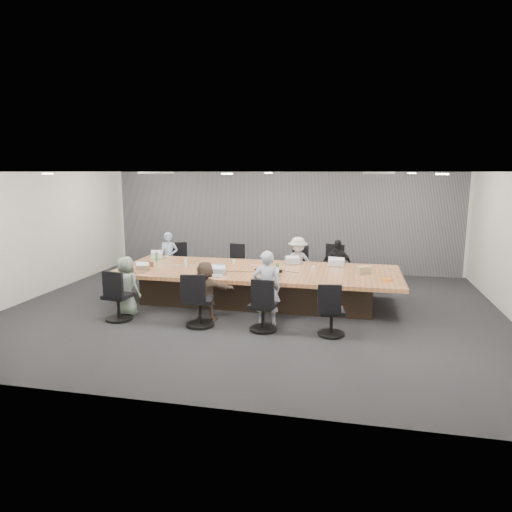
% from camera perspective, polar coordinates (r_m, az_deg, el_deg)
% --- Properties ---
extents(floor, '(10.00, 8.00, 0.00)m').
position_cam_1_polar(floor, '(9.49, -0.51, -6.68)').
color(floor, '#242528').
rests_on(floor, ground).
extents(ceiling, '(10.00, 8.00, 0.00)m').
position_cam_1_polar(ceiling, '(9.06, -0.54, 10.49)').
color(ceiling, white).
rests_on(ceiling, wall_back).
extents(wall_back, '(10.00, 0.00, 2.80)m').
position_cam_1_polar(wall_back, '(13.07, 3.30, 4.33)').
color(wall_back, beige).
rests_on(wall_back, ground).
extents(wall_front, '(10.00, 0.00, 2.80)m').
position_cam_1_polar(wall_front, '(5.42, -9.78, -4.68)').
color(wall_front, beige).
rests_on(wall_front, ground).
extents(wall_left, '(0.00, 8.00, 2.80)m').
position_cam_1_polar(wall_left, '(11.35, -26.02, 2.34)').
color(wall_left, beige).
rests_on(wall_left, ground).
extents(curtain, '(9.80, 0.04, 2.80)m').
position_cam_1_polar(curtain, '(12.99, 3.25, 4.30)').
color(curtain, slate).
rests_on(curtain, ground).
extents(conference_table, '(6.00, 2.20, 0.74)m').
position_cam_1_polar(conference_table, '(9.85, 0.12, -3.61)').
color(conference_table, black).
rests_on(conference_table, ground).
extents(chair_0, '(0.63, 0.63, 0.73)m').
position_cam_1_polar(chair_0, '(12.19, -10.16, -1.20)').
color(chair_0, black).
rests_on(chair_0, ground).
extents(chair_1, '(0.60, 0.60, 0.75)m').
position_cam_1_polar(chair_1, '(11.66, -2.38, -1.52)').
color(chair_1, black).
rests_on(chair_1, ground).
extents(chair_2, '(0.52, 0.52, 0.76)m').
position_cam_1_polar(chair_2, '(11.38, 5.43, -1.84)').
color(chair_2, black).
rests_on(chair_2, ground).
extents(chair_3, '(0.74, 0.74, 0.87)m').
position_cam_1_polar(chair_3, '(11.30, 10.07, -1.75)').
color(chair_3, black).
rests_on(chair_3, ground).
extents(chair_4, '(0.61, 0.61, 0.79)m').
position_cam_1_polar(chair_4, '(9.10, -16.85, -5.29)').
color(chair_4, black).
rests_on(chair_4, ground).
extents(chair_5, '(0.65, 0.65, 0.82)m').
position_cam_1_polar(chair_5, '(8.45, -7.05, -6.03)').
color(chair_5, black).
rests_on(chair_5, ground).
extents(chair_6, '(0.59, 0.59, 0.77)m').
position_cam_1_polar(chair_6, '(8.16, 0.88, -6.74)').
color(chair_6, black).
rests_on(chair_6, ground).
extents(chair_7, '(0.56, 0.56, 0.73)m').
position_cam_1_polar(chair_7, '(8.03, 9.42, -7.33)').
color(chair_7, black).
rests_on(chair_7, ground).
extents(person_0, '(0.51, 0.38, 1.29)m').
position_cam_1_polar(person_0, '(11.82, -10.84, -0.20)').
color(person_0, '#8DA3C4').
rests_on(person_0, ground).
extents(laptop_0, '(0.30, 0.22, 0.02)m').
position_cam_1_polar(laptop_0, '(11.31, -11.93, -0.19)').
color(laptop_0, '#B2B2B7').
rests_on(laptop_0, conference_table).
extents(person_2, '(0.90, 0.62, 1.27)m').
position_cam_1_polar(person_2, '(10.98, 5.24, -0.92)').
color(person_2, '#B5B5B5').
rests_on(person_2, ground).
extents(laptop_2, '(0.38, 0.30, 0.02)m').
position_cam_1_polar(laptop_2, '(10.43, 4.89, -0.89)').
color(laptop_2, '#B2B2B7').
rests_on(laptop_2, conference_table).
extents(person_3, '(0.76, 0.39, 1.24)m').
position_cam_1_polar(person_3, '(10.92, 10.04, -1.18)').
color(person_3, black).
rests_on(person_3, ground).
extents(laptop_3, '(0.37, 0.27, 0.02)m').
position_cam_1_polar(laptop_3, '(10.36, 9.94, -1.09)').
color(laptop_3, '#B2B2B7').
rests_on(laptop_3, conference_table).
extents(person_4, '(0.64, 0.49, 1.17)m').
position_cam_1_polar(person_4, '(9.35, -15.89, -3.61)').
color(person_4, slate).
rests_on(person_4, ground).
extents(laptop_4, '(0.33, 0.25, 0.02)m').
position_cam_1_polar(laptop_4, '(9.79, -14.44, -1.94)').
color(laptop_4, '#8C6647').
rests_on(laptop_4, conference_table).
extents(person_5, '(1.10, 0.42, 1.16)m').
position_cam_1_polar(person_5, '(8.72, -6.33, -4.34)').
color(person_5, brown).
rests_on(person_5, ground).
extents(laptop_5, '(0.37, 0.28, 0.02)m').
position_cam_1_polar(laptop_5, '(9.19, -5.28, -2.46)').
color(laptop_5, '#B2B2B7').
rests_on(laptop_5, conference_table).
extents(person_6, '(0.55, 0.40, 1.40)m').
position_cam_1_polar(person_6, '(8.40, 1.35, -4.00)').
color(person_6, '#AAADC0').
rests_on(person_6, ground).
extents(laptop_6, '(0.33, 0.26, 0.02)m').
position_cam_1_polar(laptop_6, '(8.92, 2.01, -2.82)').
color(laptop_6, '#B2B2B7').
rests_on(laptop_6, conference_table).
extents(bottle_green_left, '(0.08, 0.08, 0.24)m').
position_cam_1_polar(bottle_green_left, '(10.79, -12.31, -0.11)').
color(bottle_green_left, '#3F824D').
rests_on(bottle_green_left, conference_table).
extents(bottle_green_right, '(0.07, 0.07, 0.25)m').
position_cam_1_polar(bottle_green_right, '(9.21, 2.69, -1.66)').
color(bottle_green_right, '#3F824D').
rests_on(bottle_green_right, conference_table).
extents(bottle_clear, '(0.07, 0.07, 0.21)m').
position_cam_1_polar(bottle_clear, '(10.11, -8.83, -0.80)').
color(bottle_clear, silver).
rests_on(bottle_clear, conference_table).
extents(cup_white_far, '(0.09, 0.09, 0.09)m').
position_cam_1_polar(cup_white_far, '(10.38, -2.79, -0.72)').
color(cup_white_far, white).
rests_on(cup_white_far, conference_table).
extents(cup_white_near, '(0.07, 0.07, 0.09)m').
position_cam_1_polar(cup_white_near, '(9.72, 7.16, -1.56)').
color(cup_white_near, white).
rests_on(cup_white_near, conference_table).
extents(mug_brown, '(0.12, 0.12, 0.11)m').
position_cam_1_polar(mug_brown, '(10.30, -12.92, -1.01)').
color(mug_brown, brown).
rests_on(mug_brown, conference_table).
extents(mic_left, '(0.17, 0.14, 0.03)m').
position_cam_1_polar(mic_left, '(9.43, -4.24, -2.06)').
color(mic_left, black).
rests_on(mic_left, conference_table).
extents(mic_right, '(0.16, 0.12, 0.03)m').
position_cam_1_polar(mic_right, '(9.68, 0.33, -1.71)').
color(mic_right, black).
rests_on(mic_right, conference_table).
extents(stapler, '(0.17, 0.05, 0.06)m').
position_cam_1_polar(stapler, '(9.47, 2.77, -1.89)').
color(stapler, black).
rests_on(stapler, conference_table).
extents(canvas_bag, '(0.33, 0.30, 0.15)m').
position_cam_1_polar(canvas_bag, '(9.61, 13.26, -1.72)').
color(canvas_bag, tan).
rests_on(canvas_bag, conference_table).
extents(snack_packet, '(0.22, 0.18, 0.04)m').
position_cam_1_polar(snack_packet, '(9.12, 16.01, -2.85)').
color(snack_packet, orange).
rests_on(snack_packet, conference_table).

